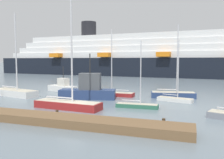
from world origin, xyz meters
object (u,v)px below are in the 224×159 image
at_px(sailboat_4, 68,103).
at_px(sailboat_5, 173,94).
at_px(sailboat_0, 175,99).
at_px(fishing_boat_1, 88,90).
at_px(sailboat_7, 15,92).
at_px(cruise_ship, 139,57).
at_px(fishing_boat_0, 63,87).
at_px(sailboat_6, 115,93).
at_px(sailboat_1, 137,105).

relative_size(sailboat_4, sailboat_5, 1.41).
bearing_deg(sailboat_0, fishing_boat_1, -155.92).
bearing_deg(sailboat_7, cruise_ship, 93.62).
xyz_separation_m(sailboat_7, fishing_boat_0, (3.90, 6.06, 0.13)).
distance_m(sailboat_5, fishing_boat_0, 16.85).
height_order(sailboat_6, sailboat_7, sailboat_7).
bearing_deg(sailboat_6, fishing_boat_1, 54.45).
xyz_separation_m(sailboat_4, sailboat_6, (1.90, 9.45, -0.20)).
bearing_deg(sailboat_1, fishing_boat_0, 145.86).
height_order(sailboat_1, fishing_boat_1, sailboat_1).
height_order(sailboat_4, sailboat_5, sailboat_4).
xyz_separation_m(sailboat_7, cruise_ship, (7.30, 46.57, 5.09)).
bearing_deg(sailboat_0, fishing_boat_0, -175.81).
xyz_separation_m(sailboat_0, fishing_boat_1, (-10.54, -1.58, 0.80)).
bearing_deg(fishing_boat_1, sailboat_7, 171.27).
xyz_separation_m(sailboat_7, fishing_boat_1, (10.61, 1.02, 0.57)).
bearing_deg(sailboat_7, sailboat_6, 30.71).
xyz_separation_m(sailboat_6, cruise_ship, (-5.74, 42.29, 5.25)).
xyz_separation_m(sailboat_0, fishing_boat_0, (-17.25, 3.47, 0.36)).
relative_size(sailboat_1, sailboat_7, 0.62).
relative_size(sailboat_4, cruise_ship, 0.13).
height_order(sailboat_6, fishing_boat_1, sailboat_6).
relative_size(sailboat_4, sailboat_7, 1.19).
bearing_deg(sailboat_1, sailboat_6, 122.23).
bearing_deg(cruise_ship, sailboat_5, -67.86).
relative_size(sailboat_0, sailboat_6, 0.80).
bearing_deg(fishing_boat_0, fishing_boat_1, -20.44).
distance_m(fishing_boat_0, cruise_ship, 40.95).
distance_m(sailboat_0, cruise_ship, 46.41).
bearing_deg(fishing_boat_1, sailboat_5, 8.71).
distance_m(sailboat_4, sailboat_7, 12.28).
relative_size(sailboat_1, sailboat_4, 0.52).
distance_m(sailboat_7, fishing_boat_1, 10.68).
xyz_separation_m(sailboat_5, fishing_boat_0, (-16.83, 0.77, 0.21)).
bearing_deg(fishing_boat_1, sailboat_4, -99.32).
distance_m(sailboat_7, cruise_ship, 47.41).
xyz_separation_m(sailboat_0, sailboat_5, (-0.42, 2.70, 0.14)).
distance_m(sailboat_5, sailboat_7, 21.40).
bearing_deg(sailboat_4, sailboat_6, 83.23).
distance_m(sailboat_4, fishing_boat_0, 13.36).
xyz_separation_m(sailboat_6, sailboat_7, (-13.04, -4.28, 0.16)).
distance_m(sailboat_1, cruise_ship, 50.47).
relative_size(sailboat_1, fishing_boat_0, 1.28).
bearing_deg(sailboat_0, sailboat_5, 114.30).
relative_size(sailboat_7, fishing_boat_0, 2.07).
height_order(sailboat_1, sailboat_6, sailboat_6).
xyz_separation_m(sailboat_0, cruise_ship, (-13.85, 43.97, 5.32)).
distance_m(sailboat_6, fishing_boat_0, 9.31).
height_order(sailboat_1, sailboat_4, sailboat_4).
bearing_deg(sailboat_4, sailboat_7, 159.72).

